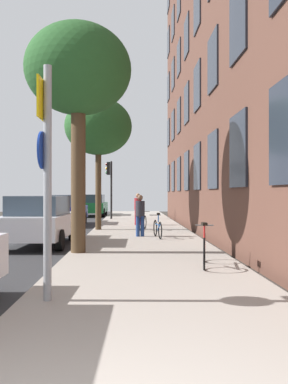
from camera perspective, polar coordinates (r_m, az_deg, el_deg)
ground_plane at (r=17.21m, az=-12.29°, el=-5.91°), size 41.80×41.80×0.00m
road_asphalt at (r=17.70m, az=-19.02°, el=-5.72°), size 7.00×38.00×0.01m
sidewalk at (r=16.93m, az=-0.49°, el=-5.80°), size 4.20×38.00×0.12m
sign_post at (r=6.12m, az=-13.81°, el=3.66°), size 0.15×0.60×3.50m
traffic_light at (r=25.08m, az=-4.92°, el=1.81°), size 0.43×0.24×3.61m
tree_near at (r=11.41m, az=-9.35°, el=16.44°), size 2.87×2.87×6.17m
tree_far at (r=17.96m, az=-6.53°, el=9.18°), size 2.96×2.96×5.81m
bicycle_0 at (r=8.95m, az=8.61°, el=-8.00°), size 0.48×1.67×0.96m
bicycle_1 at (r=14.42m, az=1.96°, el=-5.15°), size 0.42×1.56×0.90m
bicycle_2 at (r=17.38m, az=-0.16°, el=-4.31°), size 0.51×1.63×0.89m
pedestrian_0 at (r=14.79m, az=-0.56°, el=-2.97°), size 0.38×0.38×1.54m
pedestrian_1 at (r=20.13m, az=-0.88°, el=-2.14°), size 0.42×0.42×1.59m
car_1 at (r=13.47m, az=-14.58°, el=-3.89°), size 1.97×4.18×1.62m
car_2 at (r=21.75m, az=-11.14°, el=-2.49°), size 1.91×4.36×1.62m
car_3 at (r=29.93m, az=-7.30°, el=-1.87°), size 1.97×4.24×1.62m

